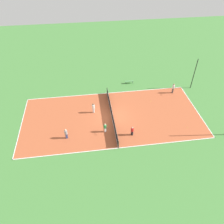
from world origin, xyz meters
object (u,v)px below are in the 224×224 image
at_px(player_near_white, 173,88).
at_px(player_baseline_gray, 66,133).
at_px(tennis_ball_left_sideline, 188,127).
at_px(player_far_white, 93,107).
at_px(bench, 129,81).
at_px(player_far_green, 105,127).
at_px(tennis_net, 112,114).
at_px(tennis_ball_near_net, 151,101).
at_px(fence_post_back_left, 194,74).
at_px(player_coach_red, 132,131).

distance_m(player_near_white, player_baseline_gray, 18.28).
bearing_deg(tennis_ball_left_sideline, player_far_white, -111.64).
bearing_deg(bench, player_far_green, -116.28).
distance_m(tennis_net, player_baseline_gray, 7.00).
bearing_deg(player_near_white, player_baseline_gray, -51.36).
bearing_deg(tennis_ball_near_net, player_far_white, -80.83).
relative_size(tennis_net, player_far_green, 8.10).
height_order(bench, tennis_ball_left_sideline, bench).
bearing_deg(player_far_green, player_far_white, 176.82).
bearing_deg(fence_post_back_left, player_far_green, -61.70).
bearing_deg(player_far_white, tennis_net, 78.54).
height_order(tennis_ball_left_sideline, fence_post_back_left, fence_post_back_left).
bearing_deg(player_far_white, fence_post_back_left, 120.04).
distance_m(tennis_net, tennis_ball_near_net, 6.92).
xyz_separation_m(player_coach_red, tennis_ball_left_sideline, (-0.25, 7.62, -0.73)).
distance_m(player_coach_red, tennis_ball_near_net, 7.82).
bearing_deg(tennis_ball_near_net, player_baseline_gray, -64.82).
relative_size(player_coach_red, tennis_ball_near_net, 20.27).
xyz_separation_m(player_far_white, fence_post_back_left, (-4.10, 16.36, 1.65)).
relative_size(tennis_net, bench, 7.68).
bearing_deg(player_baseline_gray, bench, 28.40).
xyz_separation_m(player_coach_red, fence_post_back_left, (-9.18, 11.81, 1.80)).
relative_size(tennis_net, tennis_ball_near_net, 167.12).
bearing_deg(player_baseline_gray, player_near_white, 5.35).
bearing_deg(player_coach_red, player_far_green, -162.14).
distance_m(bench, player_coach_red, 12.06).
bearing_deg(bench, player_baseline_gray, -132.41).
height_order(tennis_net, player_far_green, player_far_green).
xyz_separation_m(player_near_white, fence_post_back_left, (-0.99, 3.48, 1.59)).
height_order(player_far_green, tennis_ball_near_net, player_far_green).
height_order(tennis_net, player_far_white, player_far_white).
relative_size(player_far_white, player_baseline_gray, 1.06).
height_order(player_far_white, tennis_ball_left_sideline, player_far_white).
distance_m(player_coach_red, player_baseline_gray, 8.31).
height_order(bench, player_baseline_gray, player_baseline_gray).
xyz_separation_m(tennis_net, player_near_white, (-4.39, 10.40, 0.43)).
height_order(player_far_white, player_baseline_gray, player_far_white).
xyz_separation_m(bench, player_baseline_gray, (11.29, -10.31, 0.50)).
distance_m(player_near_white, player_far_green, 13.71).
relative_size(player_near_white, player_baseline_gray, 1.12).
height_order(player_near_white, player_far_green, player_near_white).
height_order(bench, player_far_green, player_far_green).
height_order(player_near_white, player_baseline_gray, player_near_white).
distance_m(tennis_ball_near_net, fence_post_back_left, 8.39).
xyz_separation_m(player_far_white, player_coach_red, (5.08, 4.55, -0.15)).
bearing_deg(tennis_ball_near_net, player_coach_red, -33.35).
relative_size(bench, player_far_green, 1.05).
distance_m(player_far_white, player_coach_red, 6.82).
xyz_separation_m(player_far_white, player_far_green, (4.06, 1.20, -0.13)).
bearing_deg(player_near_white, player_coach_red, -31.43).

